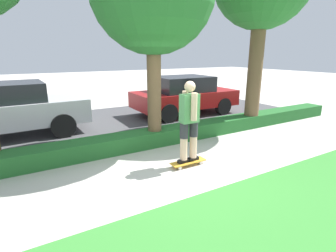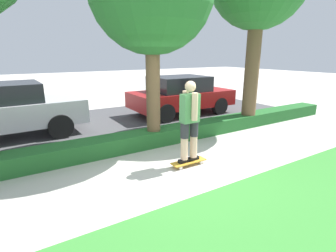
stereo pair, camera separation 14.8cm
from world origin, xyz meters
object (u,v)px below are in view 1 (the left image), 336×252
object	(u,v)px
skater_person	(189,120)
parked_car_middle	(184,95)
skateboard	(188,162)
parked_car_front	(7,109)

from	to	relation	value
skater_person	parked_car_middle	xyz separation A→B (m)	(2.58, 4.06, -0.23)
skateboard	parked_car_middle	xyz separation A→B (m)	(2.58, 4.06, 0.68)
skateboard	parked_car_middle	world-z (taller)	parked_car_middle
skateboard	parked_car_middle	distance (m)	4.86
parked_car_front	skater_person	bearing A→B (deg)	-54.49
skateboard	parked_car_front	distance (m)	5.28
skateboard	parked_car_middle	bearing A→B (deg)	57.57
skater_person	parked_car_middle	world-z (taller)	skater_person
skater_person	parked_car_middle	bearing A→B (deg)	57.57
parked_car_front	parked_car_middle	distance (m)	5.78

